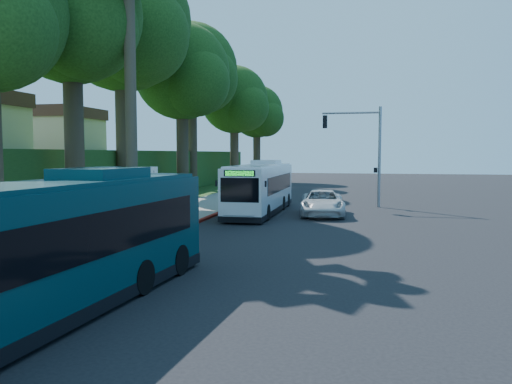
% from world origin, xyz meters
% --- Properties ---
extents(ground, '(140.00, 140.00, 0.00)m').
position_xyz_m(ground, '(0.00, 0.00, 0.00)').
color(ground, black).
rests_on(ground, ground).
extents(sidewalk, '(4.50, 70.00, 0.12)m').
position_xyz_m(sidewalk, '(-7.30, 0.00, 0.06)').
color(sidewalk, gray).
rests_on(sidewalk, ground).
extents(red_curb, '(0.25, 30.00, 0.13)m').
position_xyz_m(red_curb, '(-5.00, -4.00, 0.07)').
color(red_curb, maroon).
rests_on(red_curb, ground).
extents(grass_verge, '(8.00, 70.00, 0.06)m').
position_xyz_m(grass_verge, '(-13.00, 5.00, 0.03)').
color(grass_verge, '#234719').
rests_on(grass_verge, ground).
extents(bus_shelter, '(3.20, 1.51, 2.55)m').
position_xyz_m(bus_shelter, '(-7.26, -2.86, 1.81)').
color(bus_shelter, black).
rests_on(bus_shelter, ground).
extents(stop_sign_pole, '(0.35, 0.06, 3.17)m').
position_xyz_m(stop_sign_pole, '(-5.40, -5.00, 2.08)').
color(stop_sign_pole, gray).
rests_on(stop_sign_pole, ground).
extents(traffic_signal_pole, '(4.10, 0.30, 7.00)m').
position_xyz_m(traffic_signal_pole, '(3.78, 10.00, 4.42)').
color(traffic_signal_pole, gray).
rests_on(traffic_signal_pole, ground).
extents(hillside_backdrop, '(24.00, 60.00, 8.80)m').
position_xyz_m(hillside_backdrop, '(-26.30, 15.10, 2.44)').
color(hillside_backdrop, '#234719').
rests_on(hillside_backdrop, ground).
extents(tree_0, '(8.40, 8.00, 15.70)m').
position_xyz_m(tree_0, '(-12.40, -0.02, 11.20)').
color(tree_0, '#382B1E').
rests_on(tree_0, ground).
extents(tree_1, '(10.50, 10.00, 18.26)m').
position_xyz_m(tree_1, '(-13.37, 7.98, 12.73)').
color(tree_1, '#382B1E').
rests_on(tree_1, ground).
extents(tree_2, '(8.82, 8.40, 15.12)m').
position_xyz_m(tree_2, '(-11.89, 15.98, 10.48)').
color(tree_2, '#382B1E').
rests_on(tree_2, ground).
extents(tree_3, '(10.08, 9.60, 17.28)m').
position_xyz_m(tree_3, '(-13.88, 23.98, 11.98)').
color(tree_3, '#382B1E').
rests_on(tree_3, ground).
extents(tree_4, '(8.40, 8.00, 14.14)m').
position_xyz_m(tree_4, '(-11.40, 31.98, 9.73)').
color(tree_4, '#382B1E').
rests_on(tree_4, ground).
extents(tree_5, '(7.35, 7.00, 12.86)m').
position_xyz_m(tree_5, '(-10.41, 39.99, 8.96)').
color(tree_5, '#382B1E').
rests_on(tree_5, ground).
extents(white_bus, '(2.45, 11.15, 3.32)m').
position_xyz_m(white_bus, '(-2.60, 5.07, 1.62)').
color(white_bus, silver).
rests_on(white_bus, ground).
extents(teal_bus, '(3.24, 11.50, 3.38)m').
position_xyz_m(teal_bus, '(-3.14, -15.54, 1.65)').
color(teal_bus, '#093036').
rests_on(teal_bus, ground).
extents(pickup, '(3.10, 5.77, 1.54)m').
position_xyz_m(pickup, '(1.33, 4.49, 0.77)').
color(pickup, silver).
rests_on(pickup, ground).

